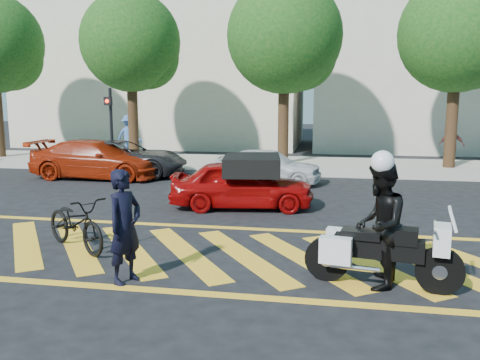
% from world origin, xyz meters
% --- Properties ---
extents(ground, '(90.00, 90.00, 0.00)m').
position_xyz_m(ground, '(0.00, 0.00, 0.00)').
color(ground, black).
rests_on(ground, ground).
extents(sidewalk, '(60.00, 5.00, 0.15)m').
position_xyz_m(sidewalk, '(0.00, 12.00, 0.07)').
color(sidewalk, '#9E998E').
rests_on(sidewalk, ground).
extents(crosswalk, '(12.33, 4.00, 0.01)m').
position_xyz_m(crosswalk, '(-0.04, 0.00, 0.00)').
color(crosswalk, yellow).
rests_on(crosswalk, ground).
extents(building_left, '(16.00, 8.00, 10.00)m').
position_xyz_m(building_left, '(-8.00, 21.00, 5.00)').
color(building_left, beige).
rests_on(building_left, ground).
extents(building_right, '(16.00, 8.00, 11.00)m').
position_xyz_m(building_right, '(9.00, 21.00, 5.50)').
color(building_right, beige).
rests_on(building_right, ground).
extents(tree_left, '(4.20, 4.20, 7.26)m').
position_xyz_m(tree_left, '(-6.37, 12.06, 4.99)').
color(tree_left, black).
rests_on(tree_left, ground).
extents(tree_center, '(4.60, 4.60, 7.56)m').
position_xyz_m(tree_center, '(0.13, 12.06, 5.10)').
color(tree_center, black).
rests_on(tree_center, ground).
extents(tree_right, '(4.40, 4.40, 7.41)m').
position_xyz_m(tree_right, '(6.63, 12.06, 5.05)').
color(tree_right, black).
rests_on(tree_right, ground).
extents(signal_pole, '(0.28, 0.43, 3.20)m').
position_xyz_m(signal_pole, '(-6.50, 9.74, 1.92)').
color(signal_pole, black).
rests_on(signal_pole, ground).
extents(officer_bike, '(0.63, 0.76, 1.79)m').
position_xyz_m(officer_bike, '(-1.08, -1.64, 0.90)').
color(officer_bike, black).
rests_on(officer_bike, ground).
extents(bicycle, '(2.02, 1.68, 1.04)m').
position_xyz_m(bicycle, '(-2.71, -0.18, 0.52)').
color(bicycle, black).
rests_on(bicycle, ground).
extents(police_motorcycle, '(2.35, 0.90, 1.04)m').
position_xyz_m(police_motorcycle, '(2.80, -1.11, 0.57)').
color(police_motorcycle, black).
rests_on(police_motorcycle, ground).
extents(officer_moto, '(0.88, 1.05, 1.94)m').
position_xyz_m(officer_moto, '(2.79, -1.11, 0.97)').
color(officer_moto, black).
rests_on(officer_moto, ground).
extents(red_convertible, '(3.87, 1.98, 1.26)m').
position_xyz_m(red_convertible, '(-0.25, 3.95, 0.63)').
color(red_convertible, '#8D0606').
rests_on(red_convertible, ground).
extents(parked_left, '(4.67, 1.90, 1.36)m').
position_xyz_m(parked_left, '(-6.20, 7.80, 0.68)').
color(parked_left, maroon).
rests_on(parked_left, ground).
extents(parked_mid_left, '(4.92, 2.68, 1.31)m').
position_xyz_m(parked_mid_left, '(-5.50, 8.41, 0.65)').
color(parked_mid_left, black).
rests_on(parked_mid_left, ground).
extents(parked_mid_right, '(3.64, 1.71, 1.21)m').
position_xyz_m(parked_mid_right, '(-0.08, 7.80, 0.60)').
color(parked_mid_right, silver).
rests_on(parked_mid_right, ground).
extents(pedestrian_left, '(1.27, 0.80, 1.89)m').
position_xyz_m(pedestrian_left, '(-7.24, 13.25, 1.09)').
color(pedestrian_left, '#375B98').
rests_on(pedestrian_left, sidewalk).
extents(pedestrian_right, '(1.03, 0.69, 1.63)m').
position_xyz_m(pedestrian_right, '(6.65, 12.44, 0.96)').
color(pedestrian_right, brown).
rests_on(pedestrian_right, sidewalk).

